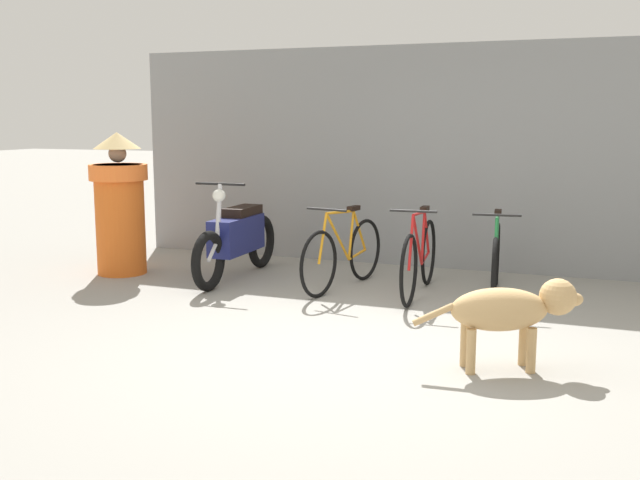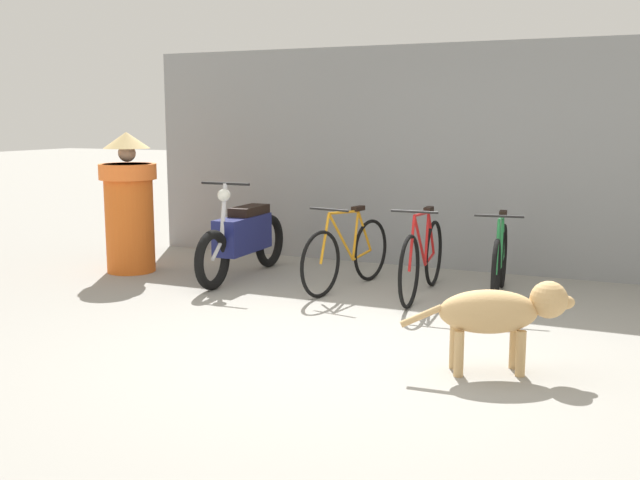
% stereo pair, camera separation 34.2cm
% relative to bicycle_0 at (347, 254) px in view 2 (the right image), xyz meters
% --- Properties ---
extents(ground_plane, '(60.00, 60.00, 0.00)m').
position_rel_bicycle_0_xyz_m(ground_plane, '(0.80, -1.97, -0.37)').
color(ground_plane, gray).
extents(shop_wall_back, '(8.17, 0.20, 2.65)m').
position_rel_bicycle_0_xyz_m(shop_wall_back, '(0.80, 1.55, 0.96)').
color(shop_wall_back, gray).
rests_on(shop_wall_back, ground).
extents(bicycle_0, '(0.46, 1.65, 0.89)m').
position_rel_bicycle_0_xyz_m(bicycle_0, '(0.00, 0.00, 0.00)').
color(bicycle_0, black).
rests_on(bicycle_0, ground).
extents(bicycle_1, '(0.46, 1.75, 0.92)m').
position_rel_bicycle_0_xyz_m(bicycle_1, '(0.83, -0.01, 0.01)').
color(bicycle_1, black).
rests_on(bicycle_1, ground).
extents(bicycle_2, '(0.46, 1.70, 0.89)m').
position_rel_bicycle_0_xyz_m(bicycle_2, '(1.56, 0.22, -0.00)').
color(bicycle_2, black).
rests_on(bicycle_2, ground).
extents(motorcycle, '(0.58, 1.98, 1.11)m').
position_rel_bicycle_0_xyz_m(motorcycle, '(-1.28, 0.04, 0.08)').
color(motorcycle, black).
rests_on(motorcycle, ground).
extents(stray_dog, '(1.16, 0.64, 0.66)m').
position_rel_bicycle_0_xyz_m(stray_dog, '(1.98, -2.03, 0.07)').
color(stray_dog, tan).
rests_on(stray_dog, ground).
extents(person_in_robes, '(0.87, 0.87, 1.63)m').
position_rel_bicycle_0_xyz_m(person_in_robes, '(-2.66, -0.20, 0.45)').
color(person_in_robes, orange).
rests_on(person_in_robes, ground).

